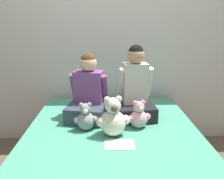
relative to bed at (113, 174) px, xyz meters
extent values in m
cube|color=silver|center=(0.00, 1.12, 0.99)|extent=(8.00, 0.06, 2.50)
cube|color=silver|center=(0.00, 0.00, 0.12)|extent=(1.36, 2.00, 0.23)
cube|color=#4CA384|center=(0.00, 0.00, 0.25)|extent=(1.38, 2.02, 0.03)
cube|color=#384251|center=(-0.21, 0.46, 0.33)|extent=(0.39, 0.44, 0.14)
cube|color=#7F4789|center=(-0.20, 0.52, 0.54)|extent=(0.28, 0.20, 0.28)
sphere|color=beige|center=(-0.20, 0.52, 0.75)|extent=(0.15, 0.15, 0.15)
sphere|color=brown|center=(-0.20, 0.52, 0.78)|extent=(0.13, 0.13, 0.13)
cylinder|color=#7F4789|center=(-0.34, 0.55, 0.55)|extent=(0.08, 0.14, 0.23)
cylinder|color=#7F4789|center=(-0.06, 0.49, 0.55)|extent=(0.08, 0.14, 0.23)
cube|color=black|center=(0.21, 0.46, 0.33)|extent=(0.35, 0.36, 0.13)
cube|color=silver|center=(0.21, 0.51, 0.57)|extent=(0.22, 0.16, 0.36)
sphere|color=tan|center=(0.21, 0.51, 0.82)|extent=(0.15, 0.15, 0.15)
sphere|color=black|center=(0.21, 0.51, 0.84)|extent=(0.13, 0.13, 0.13)
cylinder|color=silver|center=(0.09, 0.50, 0.58)|extent=(0.07, 0.16, 0.29)
cylinder|color=silver|center=(0.33, 0.52, 0.58)|extent=(0.07, 0.16, 0.29)
sphere|color=#939399|center=(-0.21, 0.23, 0.33)|extent=(0.14, 0.14, 0.14)
sphere|color=#939399|center=(-0.21, 0.23, 0.44)|extent=(0.09, 0.09, 0.09)
sphere|color=white|center=(-0.21, 0.19, 0.43)|extent=(0.04, 0.04, 0.04)
sphere|color=#939399|center=(-0.25, 0.23, 0.47)|extent=(0.04, 0.04, 0.04)
sphere|color=#939399|center=(-0.18, 0.23, 0.47)|extent=(0.04, 0.04, 0.04)
sphere|color=#939399|center=(-0.28, 0.21, 0.35)|extent=(0.05, 0.05, 0.05)
sphere|color=#939399|center=(-0.15, 0.22, 0.35)|extent=(0.05, 0.05, 0.05)
sphere|color=#DBA3B2|center=(0.21, 0.26, 0.33)|extent=(0.15, 0.15, 0.15)
sphere|color=#DBA3B2|center=(0.21, 0.26, 0.44)|extent=(0.09, 0.09, 0.09)
sphere|color=white|center=(0.22, 0.22, 0.44)|extent=(0.04, 0.04, 0.04)
sphere|color=#DBA3B2|center=(0.18, 0.25, 0.48)|extent=(0.04, 0.04, 0.04)
sphere|color=#DBA3B2|center=(0.24, 0.27, 0.48)|extent=(0.04, 0.04, 0.04)
sphere|color=#DBA3B2|center=(0.15, 0.23, 0.35)|extent=(0.06, 0.06, 0.06)
sphere|color=#DBA3B2|center=(0.28, 0.26, 0.35)|extent=(0.06, 0.06, 0.06)
sphere|color=silver|center=(0.00, 0.13, 0.36)|extent=(0.20, 0.20, 0.20)
sphere|color=silver|center=(0.00, 0.13, 0.50)|extent=(0.12, 0.12, 0.12)
sphere|color=#4C4742|center=(0.01, 0.08, 0.49)|extent=(0.05, 0.05, 0.05)
sphere|color=silver|center=(-0.04, 0.12, 0.55)|extent=(0.05, 0.05, 0.05)
sphere|color=silver|center=(0.04, 0.14, 0.55)|extent=(0.05, 0.05, 0.05)
sphere|color=silver|center=(-0.09, 0.09, 0.38)|extent=(0.07, 0.07, 0.07)
sphere|color=silver|center=(0.09, 0.13, 0.38)|extent=(0.07, 0.07, 0.07)
cube|color=white|center=(0.04, -0.03, 0.26)|extent=(0.21, 0.15, 0.00)
camera|label=1|loc=(-0.05, -1.53, 1.10)|focal=38.00mm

